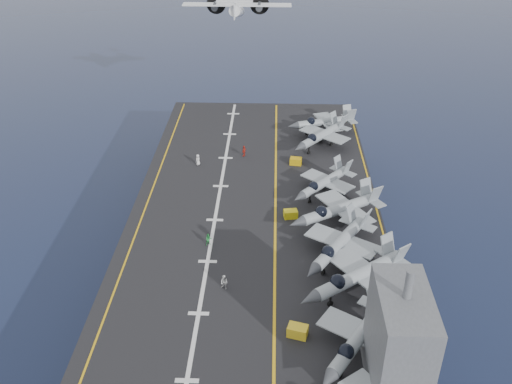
{
  "coord_description": "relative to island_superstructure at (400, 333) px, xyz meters",
  "views": [
    {
      "loc": [
        2.55,
        -70.29,
        57.49
      ],
      "look_at": [
        0.0,
        4.0,
        13.0
      ],
      "focal_mm": 40.0,
      "sensor_mm": 36.0,
      "label": 1
    }
  ],
  "objects": [
    {
      "name": "flight_deck",
      "position": [
        -15.0,
        30.0,
        -7.7
      ],
      "size": [
        38.0,
        92.0,
        0.4
      ],
      "primitive_type": "cube",
      "color": "black",
      "rests_on": "hull"
    },
    {
      "name": "ground",
      "position": [
        -15.0,
        30.0,
        -17.9
      ],
      "size": [
        500.0,
        500.0,
        0.0
      ],
      "primitive_type": "plane",
      "color": "#142135",
      "rests_on": "ground"
    },
    {
      "name": "deck_edge_stbd",
      "position": [
        3.5,
        30.0,
        -7.48
      ],
      "size": [
        0.25,
        90.0,
        0.02
      ],
      "primitive_type": "cube",
      "color": "gold",
      "rests_on": "flight_deck"
    },
    {
      "name": "tow_cart_b",
      "position": [
        -9.72,
        31.12,
        -6.89
      ],
      "size": [
        2.22,
        1.64,
        1.21
      ],
      "primitive_type": null,
      "color": "gold",
      "rests_on": "flight_deck"
    },
    {
      "name": "fighter_jet_1",
      "position": [
        -2.89,
        4.48,
        -4.96
      ],
      "size": [
        16.11,
        17.61,
        5.09
      ],
      "primitive_type": null,
      "color": "#929AA2",
      "rests_on": "flight_deck"
    },
    {
      "name": "deck_edge_port",
      "position": [
        -32.0,
        30.0,
        -7.48
      ],
      "size": [
        0.25,
        90.0,
        0.02
      ],
      "primitive_type": "cube",
      "color": "gold",
      "rests_on": "flight_deck"
    },
    {
      "name": "transport_plane",
      "position": [
        -20.66,
        82.22,
        10.66
      ],
      "size": [
        22.91,
        15.68,
        5.4
      ],
      "primitive_type": null,
      "color": "silver"
    },
    {
      "name": "fighter_jet_4",
      "position": [
        -2.64,
        29.82,
        -4.86
      ],
      "size": [
        18.28,
        16.61,
        5.28
      ],
      "primitive_type": null,
      "color": "#8B949B",
      "rests_on": "flight_deck"
    },
    {
      "name": "island_superstructure",
      "position": [
        0.0,
        0.0,
        0.0
      ],
      "size": [
        5.0,
        10.0,
        15.0
      ],
      "primitive_type": null,
      "color": "#56595E",
      "rests_on": "flight_deck"
    },
    {
      "name": "fighter_jet_3",
      "position": [
        -3.48,
        21.39,
        -4.92
      ],
      "size": [
        16.4,
        17.89,
        5.17
      ],
      "primitive_type": null,
      "color": "#9299A1",
      "rests_on": "flight_deck"
    },
    {
      "name": "hull",
      "position": [
        -15.0,
        30.0,
        -12.9
      ],
      "size": [
        36.0,
        90.0,
        10.0
      ],
      "primitive_type": "cube",
      "color": "#56595E",
      "rests_on": "ground"
    },
    {
      "name": "crew_7",
      "position": [
        -18.3,
        14.63,
        -6.5
      ],
      "size": [
        1.45,
        1.33,
        2.01
      ],
      "primitive_type": "imported",
      "color": "silver",
      "rests_on": "flight_deck"
    },
    {
      "name": "foul_line",
      "position": [
        -12.0,
        30.0,
        -7.48
      ],
      "size": [
        0.35,
        90.0,
        0.02
      ],
      "primitive_type": "cube",
      "color": "gold",
      "rests_on": "flight_deck"
    },
    {
      "name": "tow_cart_c",
      "position": [
        -8.51,
        48.08,
        -6.9
      ],
      "size": [
        2.19,
        1.6,
        1.21
      ],
      "primitive_type": null,
      "color": "#C7990B",
      "rests_on": "flight_deck"
    },
    {
      "name": "crew_2",
      "position": [
        -21.23,
        23.79,
        -6.6
      ],
      "size": [
        1.26,
        1.05,
        1.79
      ],
      "primitive_type": "imported",
      "color": "#218A39",
      "rests_on": "flight_deck"
    },
    {
      "name": "crew_4",
      "position": [
        -17.72,
        50.9,
        -6.48
      ],
      "size": [
        1.27,
        1.46,
        2.04
      ],
      "primitive_type": "imported",
      "color": "red",
      "rests_on": "flight_deck"
    },
    {
      "name": "fighter_jet_5",
      "position": [
        -4.27,
        38.13,
        -5.21
      ],
      "size": [
        15.27,
        15.69,
        4.57
      ],
      "primitive_type": null,
      "color": "#8C939C",
      "rests_on": "flight_deck"
    },
    {
      "name": "fighter_jet_2",
      "position": [
        -1.7,
        14.6,
        -4.71
      ],
      "size": [
        19.28,
        18.13,
        5.58
      ],
      "primitive_type": null,
      "color": "gray",
      "rests_on": "flight_deck"
    },
    {
      "name": "crew_5",
      "position": [
        -25.58,
        47.3,
        -6.51
      ],
      "size": [
        1.3,
        1.42,
        1.97
      ],
      "primitive_type": "imported",
      "color": "silver",
      "rests_on": "flight_deck"
    },
    {
      "name": "tow_cart_a",
      "position": [
        -9.38,
        6.86,
        -6.83
      ],
      "size": [
        2.54,
        1.99,
        1.34
      ],
      "primitive_type": null,
      "color": "gold",
      "rests_on": "flight_deck"
    },
    {
      "name": "landing_centerline",
      "position": [
        -21.0,
        30.0,
        -7.48
      ],
      "size": [
        0.5,
        90.0,
        0.02
      ],
      "primitive_type": "cube",
      "color": "silver",
      "rests_on": "flight_deck"
    },
    {
      "name": "fighter_jet_7",
      "position": [
        -3.57,
        55.22,
        -5.03
      ],
      "size": [
        16.32,
        17.0,
        4.93
      ],
      "primitive_type": null,
      "color": "gray",
      "rests_on": "flight_deck"
    },
    {
      "name": "fighter_jet_8",
      "position": [
        -2.51,
        61.55,
        -5.15
      ],
      "size": [
        15.68,
        12.84,
        4.7
      ],
      "primitive_type": null,
      "color": "#9EA6AE",
      "rests_on": "flight_deck"
    }
  ]
}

